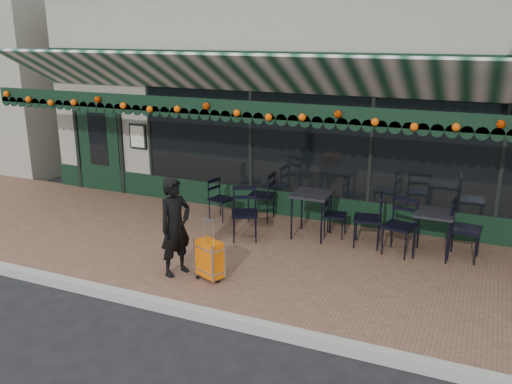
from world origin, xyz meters
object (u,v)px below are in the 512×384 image
at_px(cafe_table_b, 312,197).
at_px(chair_b_left, 261,196).
at_px(chair_a_right, 465,230).
at_px(chair_a_front, 399,227).
at_px(chair_b_front, 245,214).
at_px(suitcase, 210,259).
at_px(chair_b_right, 335,215).
at_px(chair_solo, 221,199).
at_px(woman, 175,227).
at_px(cafe_table_a, 435,217).
at_px(chair_a_left, 368,219).

bearing_deg(cafe_table_b, chair_b_left, 157.33).
relative_size(chair_a_right, chair_b_left, 1.04).
height_order(chair_a_front, chair_b_front, chair_a_front).
bearing_deg(chair_b_left, suitcase, 3.06).
height_order(chair_b_right, chair_solo, chair_solo).
distance_m(woman, chair_b_front, 1.76).
bearing_deg(chair_a_front, chair_b_right, 173.89).
bearing_deg(chair_b_front, chair_a_right, -14.68).
distance_m(cafe_table_b, chair_b_front, 1.23).
xyz_separation_m(cafe_table_a, chair_a_right, (0.49, 0.08, -0.18)).
bearing_deg(chair_b_left, chair_a_left, 72.34).
height_order(chair_a_front, chair_b_right, chair_a_front).
xyz_separation_m(chair_b_right, chair_solo, (-2.29, -0.03, 0.02)).
bearing_deg(chair_a_right, chair_a_left, 96.54).
distance_m(cafe_table_a, chair_b_front, 3.19).
height_order(suitcase, chair_b_right, suitcase).
height_order(suitcase, chair_a_front, chair_a_front).
xyz_separation_m(chair_a_left, chair_a_front, (0.56, -0.16, -0.00)).
height_order(cafe_table_b, chair_b_left, chair_b_left).
relative_size(chair_a_left, chair_solo, 1.18).
height_order(chair_a_left, chair_b_left, same).
relative_size(chair_a_left, chair_b_front, 1.01).
relative_size(suitcase, chair_b_right, 1.21).
bearing_deg(suitcase, woman, -154.50).
bearing_deg(woman, suitcase, -67.56).
relative_size(suitcase, chair_solo, 1.16).
xyz_separation_m(cafe_table_b, chair_b_left, (-1.19, 0.50, -0.25)).
distance_m(chair_a_front, chair_b_right, 1.25).
bearing_deg(chair_solo, chair_a_left, -81.78).
xyz_separation_m(cafe_table_b, chair_a_left, (1.02, -0.03, -0.25)).
bearing_deg(chair_b_right, chair_b_left, 73.87).
bearing_deg(chair_a_front, chair_solo, -174.07).
xyz_separation_m(cafe_table_b, chair_solo, (-1.90, 0.17, -0.33)).
bearing_deg(chair_b_left, chair_a_front, 71.89).
distance_m(chair_a_front, chair_solo, 3.49).
bearing_deg(cafe_table_a, chair_a_front, -164.28).
bearing_deg(chair_a_left, suitcase, -47.75).
relative_size(cafe_table_b, chair_b_right, 1.05).
bearing_deg(chair_a_right, chair_b_right, 89.90).
relative_size(cafe_table_a, cafe_table_b, 0.93).
distance_m(cafe_table_b, chair_a_front, 1.61).
distance_m(suitcase, cafe_table_a, 3.71).
bearing_deg(woman, chair_a_left, -27.02).
xyz_separation_m(suitcase, cafe_table_a, (2.93, 2.24, 0.36)).
bearing_deg(chair_solo, suitcase, -144.36).
distance_m(woman, chair_a_left, 3.33).
bearing_deg(chair_b_front, chair_solo, 112.98).
height_order(woman, chair_b_front, woman).
relative_size(chair_b_left, chair_solo, 1.18).
distance_m(suitcase, chair_b_right, 2.76).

